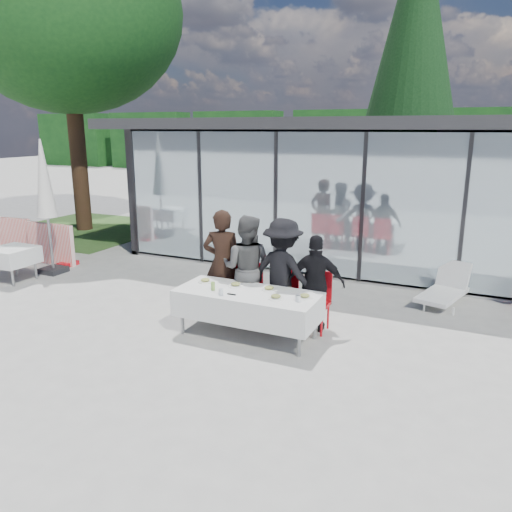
{
  "coord_description": "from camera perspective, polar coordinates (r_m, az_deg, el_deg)",
  "views": [
    {
      "loc": [
        3.32,
        -6.17,
        3.24
      ],
      "look_at": [
        -0.1,
        1.2,
        1.14
      ],
      "focal_mm": 35.0,
      "sensor_mm": 36.0,
      "label": 1
    }
  ],
  "objects": [
    {
      "name": "ground",
      "position": [
        7.72,
        -3.15,
        -10.33
      ],
      "size": [
        90.0,
        90.0,
        0.0
      ],
      "primitive_type": "plane",
      "color": "#A19F98",
      "rests_on": "ground"
    },
    {
      "name": "pavilion",
      "position": [
        14.44,
        19.82,
        9.3
      ],
      "size": [
        14.8,
        8.8,
        3.44
      ],
      "color": "gray",
      "rests_on": "ground"
    },
    {
      "name": "treeline",
      "position": [
        34.6,
        16.37,
        12.19
      ],
      "size": [
        62.5,
        2.0,
        4.4
      ],
      "color": "#103313",
      "rests_on": "ground"
    },
    {
      "name": "dining_table",
      "position": [
        7.88,
        -0.98,
        -5.55
      ],
      "size": [
        2.26,
        0.96,
        0.75
      ],
      "color": "silver",
      "rests_on": "ground"
    },
    {
      "name": "diner_a",
      "position": [
        8.69,
        -3.84,
        -0.83
      ],
      "size": [
        0.85,
        0.85,
        1.89
      ],
      "primitive_type": "imported",
      "rotation": [
        0.0,
        0.0,
        3.4
      ],
      "color": "black",
      "rests_on": "ground"
    },
    {
      "name": "diner_chair_a",
      "position": [
        8.87,
        -3.59,
        -3.28
      ],
      "size": [
        0.44,
        0.44,
        0.97
      ],
      "color": "red",
      "rests_on": "ground"
    },
    {
      "name": "diner_b",
      "position": [
        8.5,
        -1.06,
        -1.4
      ],
      "size": [
        0.98,
        0.98,
        1.83
      ],
      "primitive_type": "imported",
      "rotation": [
        0.0,
        0.0,
        3.26
      ],
      "color": "#545454",
      "rests_on": "ground"
    },
    {
      "name": "diner_chair_b",
      "position": [
        8.66,
        -0.86,
        -3.68
      ],
      "size": [
        0.44,
        0.44,
        0.97
      ],
      "color": "red",
      "rests_on": "ground"
    },
    {
      "name": "diner_c",
      "position": [
        8.24,
        3.08,
        -1.95
      ],
      "size": [
        1.37,
        1.37,
        1.82
      ],
      "primitive_type": "imported",
      "rotation": [
        0.0,
        0.0,
        2.96
      ],
      "color": "black",
      "rests_on": "ground"
    },
    {
      "name": "diner_chair_c",
      "position": [
        8.41,
        3.21,
        -4.27
      ],
      "size": [
        0.44,
        0.44,
        0.97
      ],
      "color": "red",
      "rests_on": "ground"
    },
    {
      "name": "diner_d",
      "position": [
        8.09,
        6.84,
        -3.18
      ],
      "size": [
        1.12,
        1.12,
        1.6
      ],
      "primitive_type": "imported",
      "rotation": [
        0.0,
        0.0,
        3.37
      ],
      "color": "black",
      "rests_on": "ground"
    },
    {
      "name": "diner_chair_d",
      "position": [
        8.23,
        6.93,
        -4.78
      ],
      "size": [
        0.44,
        0.44,
        0.97
      ],
      "color": "red",
      "rests_on": "ground"
    },
    {
      "name": "plate_a",
      "position": [
        8.31,
        -5.81,
        -2.82
      ],
      "size": [
        0.24,
        0.24,
        0.07
      ],
      "color": "white",
      "rests_on": "dining_table"
    },
    {
      "name": "plate_b",
      "position": [
        8.06,
        -2.35,
        -3.31
      ],
      "size": [
        0.24,
        0.24,
        0.07
      ],
      "color": "white",
      "rests_on": "dining_table"
    },
    {
      "name": "plate_c",
      "position": [
        7.88,
        1.51,
        -3.73
      ],
      "size": [
        0.24,
        0.24,
        0.07
      ],
      "color": "white",
      "rests_on": "dining_table"
    },
    {
      "name": "plate_d",
      "position": [
        7.55,
        5.59,
        -4.61
      ],
      "size": [
        0.24,
        0.24,
        0.07
      ],
      "color": "white",
      "rests_on": "dining_table"
    },
    {
      "name": "plate_extra",
      "position": [
        7.49,
        2.28,
        -4.7
      ],
      "size": [
        0.24,
        0.24,
        0.07
      ],
      "color": "white",
      "rests_on": "dining_table"
    },
    {
      "name": "juice_bottle",
      "position": [
        7.89,
        -4.94,
        -3.45
      ],
      "size": [
        0.06,
        0.06,
        0.13
      ],
      "primitive_type": "cylinder",
      "color": "#7BA745",
      "rests_on": "dining_table"
    },
    {
      "name": "drinking_glasses",
      "position": [
        7.46,
        1.79,
        -4.61
      ],
      "size": [
        1.25,
        0.29,
        0.1
      ],
      "color": "silver",
      "rests_on": "dining_table"
    },
    {
      "name": "folded_eyeglasses",
      "position": [
        7.67,
        -2.82,
        -4.39
      ],
      "size": [
        0.14,
        0.03,
        0.01
      ],
      "primitive_type": "cube",
      "color": "black",
      "rests_on": "dining_table"
    },
    {
      "name": "spare_table_left",
      "position": [
        11.93,
        -26.06,
        -0.01
      ],
      "size": [
        0.86,
        0.86,
        0.74
      ],
      "color": "silver",
      "rests_on": "ground"
    },
    {
      "name": "market_umbrella",
      "position": [
        12.02,
        -23.0,
        7.24
      ],
      "size": [
        0.5,
        0.5,
        3.0
      ],
      "color": "black",
      "rests_on": "ground"
    },
    {
      "name": "lounger",
      "position": [
        10.19,
        20.83,
        -3.5
      ],
      "size": [
        0.93,
        1.44,
        0.72
      ],
      "color": "white",
      "rests_on": "ground"
    },
    {
      "name": "deciduous_tree",
      "position": [
        17.28,
        -20.89,
        24.43
      ],
      "size": [
        7.04,
        6.4,
        9.38
      ],
      "color": "#382316",
      "rests_on": "ground"
    },
    {
      "name": "conifer_tree",
      "position": [
        19.57,
        17.63,
        21.92
      ],
      "size": [
        4.0,
        4.0,
        10.5
      ],
      "color": "#382316",
      "rests_on": "ground"
    },
    {
      "name": "grass_patch",
      "position": [
        17.27,
        -18.98,
        2.91
      ],
      "size": [
        5.0,
        5.0,
        0.02
      ],
      "primitive_type": "cube",
      "color": "#385926",
      "rests_on": "ground"
    }
  ]
}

